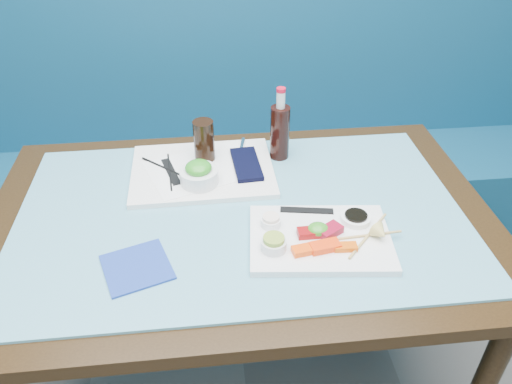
{
  "coord_description": "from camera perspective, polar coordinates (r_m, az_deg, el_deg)",
  "views": [
    {
      "loc": [
        -0.08,
        0.37,
        1.61
      ],
      "look_at": [
        0.05,
        1.48,
        0.8
      ],
      "focal_mm": 35.0,
      "sensor_mm": 36.0,
      "label": 1
    }
  ],
  "objects": [
    {
      "name": "wasabi_fill",
      "position": [
        1.21,
        2.05,
        -5.38
      ],
      "size": [
        0.06,
        0.06,
        0.01
      ],
      "primitive_type": "cylinder",
      "rotation": [
        0.0,
        0.0,
        -0.17
      ],
      "color": "olive",
      "rests_on": "ramekin_wasabi"
    },
    {
      "name": "chopstick_sleeve",
      "position": [
        1.36,
        5.82,
        -2.1
      ],
      "size": [
        0.15,
        0.05,
        0.0
      ],
      "primitive_type": "cube",
      "rotation": [
        0.0,
        0.0,
        -0.17
      ],
      "color": "black",
      "rests_on": "sashimi_plate"
    },
    {
      "name": "wooden_chopstick_b",
      "position": [
        1.3,
        12.7,
        -4.85
      ],
      "size": [
        0.15,
        0.16,
        0.01
      ],
      "primitive_type": "cylinder",
      "rotation": [
        1.57,
        0.0,
        -0.73
      ],
      "color": "tan",
      "rests_on": "sashimi_plate"
    },
    {
      "name": "cola_bottle_body",
      "position": [
        1.57,
        2.73,
        6.78
      ],
      "size": [
        0.08,
        0.08,
        0.17
      ],
      "primitive_type": "cylinder",
      "rotation": [
        0.0,
        0.0,
        0.3
      ],
      "color": "black",
      "rests_on": "glass_top"
    },
    {
      "name": "black_chopstick_a",
      "position": [
        1.53,
        -9.84,
        2.31
      ],
      "size": [
        0.02,
        0.2,
        0.01
      ],
      "primitive_type": "cylinder",
      "rotation": [
        1.57,
        0.0,
        0.08
      ],
      "color": "black",
      "rests_on": "serving_tray"
    },
    {
      "name": "dining_table",
      "position": [
        1.44,
        -1.7,
        -5.13
      ],
      "size": [
        1.4,
        0.9,
        0.75
      ],
      "color": "black",
      "rests_on": "ground"
    },
    {
      "name": "cola_bottle_cap",
      "position": [
        1.51,
        2.89,
        11.58
      ],
      "size": [
        0.03,
        0.03,
        0.01
      ],
      "primitive_type": "cylinder",
      "rotation": [
        0.0,
        0.0,
        -0.09
      ],
      "color": "red",
      "rests_on": "cola_bottle_neck"
    },
    {
      "name": "navy_pouch",
      "position": [
        1.53,
        -1.11,
        3.21
      ],
      "size": [
        0.09,
        0.19,
        0.01
      ],
      "primitive_type": "cube",
      "rotation": [
        0.0,
        0.0,
        0.06
      ],
      "color": "black",
      "rests_on": "serving_tray"
    },
    {
      "name": "tuna_left",
      "position": [
        1.27,
        6.03,
        -4.65
      ],
      "size": [
        0.06,
        0.04,
        0.02
      ],
      "primitive_type": "cube",
      "rotation": [
        0.0,
        0.0,
        0.02
      ],
      "color": "maroon",
      "rests_on": "sashimi_plate"
    },
    {
      "name": "salmon_right",
      "position": [
        1.25,
        10.17,
        -6.2
      ],
      "size": [
        0.06,
        0.03,
        0.01
      ],
      "primitive_type": "cube",
      "rotation": [
        0.0,
        0.0,
        -0.06
      ],
      "color": "#E85609",
      "rests_on": "sashimi_plate"
    },
    {
      "name": "paper_placemat",
      "position": [
        1.53,
        -6.14,
        2.7
      ],
      "size": [
        0.37,
        0.32,
        0.0
      ],
      "primitive_type": "cube",
      "rotation": [
        0.0,
        0.0,
        0.35
      ],
      "color": "white",
      "rests_on": "serving_tray"
    },
    {
      "name": "tray_sleeve",
      "position": [
        1.53,
        -9.69,
        2.3
      ],
      "size": [
        0.07,
        0.15,
        0.0
      ],
      "primitive_type": "cube",
      "rotation": [
        0.0,
        0.0,
        0.28
      ],
      "color": "black",
      "rests_on": "serving_tray"
    },
    {
      "name": "seaweed_salad",
      "position": [
        1.44,
        -6.6,
        2.77
      ],
      "size": [
        0.1,
        0.1,
        0.04
      ],
      "primitive_type": "ellipsoid",
      "rotation": [
        0.0,
        0.0,
        -0.41
      ],
      "color": "#2C8E20",
      "rests_on": "seaweed_bowl"
    },
    {
      "name": "cola_bottle_neck",
      "position": [
        1.52,
        2.85,
        10.49
      ],
      "size": [
        0.03,
        0.03,
        0.05
      ],
      "primitive_type": "cylinder",
      "rotation": [
        0.0,
        0.0,
        -0.13
      ],
      "color": "silver",
      "rests_on": "cola_bottle_body"
    },
    {
      "name": "glass_top",
      "position": [
        1.38,
        -1.76,
        -2.4
      ],
      "size": [
        1.22,
        0.76,
        0.01
      ],
      "primitive_type": "cube",
      "color": "#599DB2",
      "rests_on": "dining_table"
    },
    {
      "name": "serving_tray",
      "position": [
        1.54,
        -6.12,
        2.42
      ],
      "size": [
        0.43,
        0.33,
        0.02
      ],
      "primitive_type": "cube",
      "rotation": [
        0.0,
        0.0,
        0.01
      ],
      "color": "white",
      "rests_on": "glass_top"
    },
    {
      "name": "lemon_wedge",
      "position": [
        1.28,
        14.06,
        -4.55
      ],
      "size": [
        0.05,
        0.05,
        0.04
      ],
      "primitive_type": "cone",
      "rotation": [
        1.57,
        0.0,
        0.38
      ],
      "color": "#DBC568",
      "rests_on": "sashimi_plate"
    },
    {
      "name": "soy_dish",
      "position": [
        1.34,
        11.33,
        -2.97
      ],
      "size": [
        0.09,
        0.09,
        0.02
      ],
      "primitive_type": "cylinder",
      "rotation": [
        0.0,
        0.0,
        0.2
      ],
      "color": "white",
      "rests_on": "sashimi_plate"
    },
    {
      "name": "booth_bench",
      "position": [
        2.28,
        -3.36,
        3.13
      ],
      "size": [
        3.0,
        0.56,
        1.17
      ],
      "color": "navy",
      "rests_on": "ground"
    },
    {
      "name": "salmon_left",
      "position": [
        1.23,
        5.65,
        -6.58
      ],
      "size": [
        0.07,
        0.04,
        0.02
      ],
      "primitive_type": "cube",
      "rotation": [
        0.0,
        0.0,
        0.17
      ],
      "color": "#FF4C0A",
      "rests_on": "sashimi_plate"
    },
    {
      "name": "wooden_chopstick_a",
      "position": [
        1.3,
        12.28,
        -4.89
      ],
      "size": [
        0.2,
        0.02,
        0.01
      ],
      "primitive_type": "cylinder",
      "rotation": [
        1.57,
        0.0,
        -1.51
      ],
      "color": "tan",
      "rests_on": "sashimi_plate"
    },
    {
      "name": "blue_napkin",
      "position": [
        1.24,
        -13.46,
        -8.35
      ],
      "size": [
        0.19,
        0.19,
        0.01
      ],
      "primitive_type": "cube",
      "rotation": [
        0.0,
        0.0,
        0.33
      ],
      "color": "navy",
      "rests_on": "glass_top"
    },
    {
      "name": "fork",
      "position": [
        1.62,
        -1.66,
        5.17
      ],
      "size": [
        0.03,
        0.1,
        0.01
      ],
      "primitive_type": "cylinder",
      "rotation": [
        1.57,
        0.0,
        -0.21
      ],
      "color": "white",
      "rests_on": "serving_tray"
    },
    {
      "name": "ramekin_wasabi",
      "position": [
        1.23,
        2.03,
        -6.04
      ],
      "size": [
        0.08,
        0.08,
        0.03
      ],
      "primitive_type": "cylinder",
      "rotation": [
        0.0,
        0.0,
        -0.28
      ],
      "color": "white",
      "rests_on": "sashimi_plate"
    },
    {
      "name": "sashimi_plate",
      "position": [
        1.29,
        7.34,
        -5.31
      ],
      "size": [
        0.38,
        0.29,
        0.02
      ],
      "primitive_type": "cube",
      "rotation": [
        0.0,
        0.0,
        -0.1
      ],
      "color": "white",
      "rests_on": "glass_top"
    },
    {
      "name": "salmon_mid",
      "position": [
        1.24,
        7.89,
        -6.18
      ],
      "size": [
        0.08,
        0.05,
        0.02
      ],
      "primitive_type": "cube",
      "rotation": [
        0.0,
        0.0,
        0.17
      ],
      "color": "#FF390A",
      "rests_on": "sashimi_plate"
    },
    {
      "name": "seaweed_garnish",
      "position": [
        1.28,
        7.1,
        -4.23
      ],
      "size": [
        0.07,
        0.07,
        0.03
      ],
      "primitive_type": "ellipsoid",
      "rotation": [
        0.0,
        0.0,
        -0.38
      ],
      "color": "#338B20",
      "rests_on": "sashimi_plate"
    },
    {
      "name": "seaweed_bowl",
      "position": [
        1.46,
        -6.52,
        1.78
      ],
      "size": [
        0.14,
        0.14,
        0.05
      ],
      "primitive_type": "cylinder",
      "rotation": [
        0.0,
        0.0,
        0.32
      ],
      "color": "white",
      "rests_on": "serving_tray"
    },
    {
      "name": "cola_glass",
      "position": [
        1.55,
        -5.96,
        5.85
      ],
      "size": [
        0.06,
        0.06,
        0.13
      ],
      "primitive_type": "cylinder",
      "rotation": [
        0.0,
        0.0,
        0.01
      ],
      "color": "black",
      "rests_on": "serving_tray"
    },
    {
      "name": "tuna_right",
      "position": [
        1.28,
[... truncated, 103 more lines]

